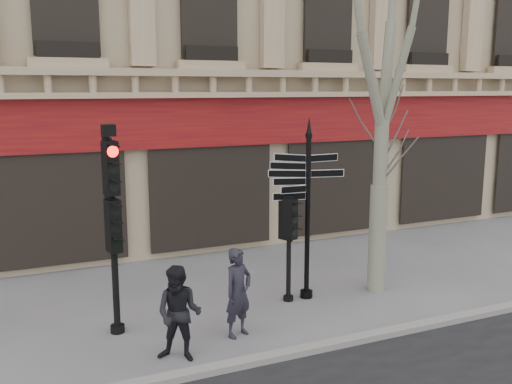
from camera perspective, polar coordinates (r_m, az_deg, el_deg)
ground at (r=11.54m, az=4.01°, el=-12.48°), size 80.00×80.00×0.00m
kerb at (r=10.41m, az=7.75°, el=-14.84°), size 80.00×0.25×0.12m
fingerpost at (r=11.95m, az=5.25°, el=1.39°), size 2.13×2.13×3.90m
traffic_signal_main at (r=10.48m, az=-14.22°, el=-1.20°), size 0.47×0.37×3.85m
traffic_signal_secondary at (r=11.95m, az=3.32°, el=-3.84°), size 0.45×0.39×2.22m
pedestrian_a at (r=10.49m, az=-1.79°, el=-10.00°), size 0.71×0.60×1.65m
pedestrian_b at (r=9.68m, az=-7.69°, el=-11.97°), size 1.00×0.95×1.62m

